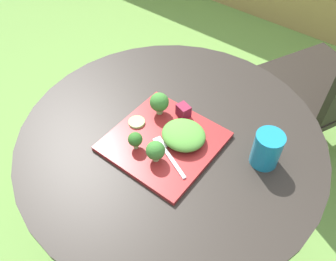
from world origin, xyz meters
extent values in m
plane|color=#669342|center=(0.00, 0.00, 0.00)|extent=(12.00, 12.00, 0.00)
cylinder|color=#28231E|center=(0.00, 0.00, 0.70)|extent=(0.90, 0.90, 0.02)
cylinder|color=#28231E|center=(0.00, 0.00, 0.36)|extent=(0.06, 0.06, 0.65)
cylinder|color=#28231E|center=(0.00, 0.00, 0.02)|extent=(0.44, 0.44, 0.04)
cube|color=black|center=(0.21, 0.84, 0.43)|extent=(0.59, 0.59, 0.03)
cylinder|color=black|center=(0.12, 1.08, 0.22)|extent=(0.02, 0.02, 0.43)
cylinder|color=black|center=(-0.03, 0.76, 0.22)|extent=(0.02, 0.02, 0.43)
cylinder|color=black|center=(0.29, 0.60, 0.22)|extent=(0.02, 0.02, 0.43)
cube|color=maroon|center=(0.00, -0.03, 0.71)|extent=(0.29, 0.29, 0.01)
cylinder|color=teal|center=(0.25, 0.08, 0.76)|extent=(0.08, 0.08, 0.10)
cylinder|color=#156886|center=(0.25, 0.08, 0.74)|extent=(0.07, 0.07, 0.07)
cube|color=silver|center=(0.07, -0.08, 0.72)|extent=(0.10, 0.05, 0.00)
cube|color=silver|center=(0.00, -0.05, 0.72)|extent=(0.05, 0.04, 0.00)
ellipsoid|color=#519338|center=(0.04, 0.00, 0.74)|extent=(0.13, 0.12, 0.04)
cylinder|color=#99B770|center=(0.03, -0.10, 0.73)|extent=(0.02, 0.02, 0.02)
sphere|color=#38752D|center=(0.03, -0.10, 0.76)|extent=(0.05, 0.05, 0.05)
cylinder|color=#99B770|center=(-0.05, -0.10, 0.73)|extent=(0.01, 0.01, 0.02)
sphere|color=#2D6623|center=(-0.05, -0.10, 0.75)|extent=(0.04, 0.04, 0.04)
cylinder|color=#99B770|center=(-0.08, 0.04, 0.73)|extent=(0.02, 0.02, 0.02)
sphere|color=#38752D|center=(-0.08, 0.04, 0.76)|extent=(0.06, 0.06, 0.06)
cylinder|color=#8EB766|center=(-0.10, -0.03, 0.72)|extent=(0.05, 0.05, 0.01)
cube|color=maroon|center=(-0.01, 0.08, 0.74)|extent=(0.05, 0.04, 0.04)
camera|label=1|loc=(0.39, -0.53, 1.48)|focal=37.28mm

